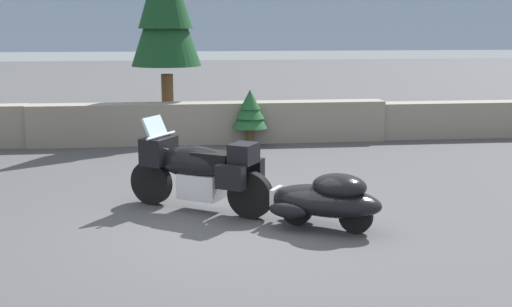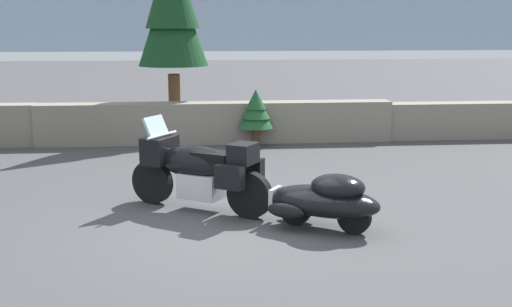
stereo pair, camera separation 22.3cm
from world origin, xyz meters
The scene contains 5 objects.
ground_plane centered at (0.00, 0.00, 0.00)m, with size 80.00×80.00×0.00m, color #424244.
stone_guard_wall centered at (-0.16, 6.12, 0.45)m, with size 24.00×0.63×0.93m.
touring_motorcycle centered at (-0.41, 0.71, 0.62)m, with size 2.03×1.46×1.33m.
car_shaped_trailer centered at (1.23, -0.33, 0.41)m, with size 2.05×1.48×0.76m.
pine_sapling_near centered at (0.87, 5.64, 0.78)m, with size 0.82×0.82×1.25m.
Camera 1 is at (-0.63, -8.22, 2.66)m, focal length 44.68 mm.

